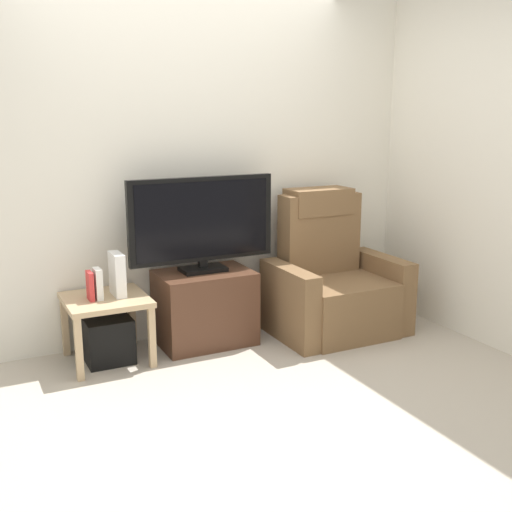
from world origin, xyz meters
TOP-DOWN VIEW (x-y plane):
  - ground_plane at (0.00, 0.00)m, footprint 6.40×6.40m
  - wall_back at (0.00, 1.13)m, footprint 6.40×0.06m
  - wall_side at (1.88, 0.00)m, footprint 0.06×4.48m
  - tv_stand at (0.03, 0.83)m, footprint 0.67×0.47m
  - television at (0.03, 0.85)m, footprint 1.08×0.20m
  - recliner_armchair at (1.02, 0.66)m, footprint 0.98×0.78m
  - side_table at (-0.69, 0.81)m, footprint 0.54×0.54m
  - subwoofer_box at (-0.69, 0.81)m, footprint 0.31×0.31m
  - book_leftmost at (-0.79, 0.79)m, footprint 0.03×0.12m
  - book_middle at (-0.74, 0.79)m, footprint 0.04×0.11m
  - game_console at (-0.60, 0.82)m, footprint 0.07×0.20m

SIDE VIEW (x-z plane):
  - ground_plane at x=0.00m, z-range 0.00..0.00m
  - subwoofer_box at x=-0.69m, z-range 0.00..0.31m
  - tv_stand at x=0.03m, z-range 0.00..0.54m
  - recliner_armchair at x=1.02m, z-range -0.17..0.91m
  - side_table at x=-0.69m, z-range 0.16..0.61m
  - book_leftmost at x=-0.79m, z-range 0.45..0.65m
  - book_middle at x=-0.74m, z-range 0.45..0.66m
  - game_console at x=-0.60m, z-range 0.45..0.75m
  - television at x=0.03m, z-range 0.56..1.24m
  - wall_back at x=0.00m, z-range 0.00..2.60m
  - wall_side at x=1.88m, z-range 0.00..2.60m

